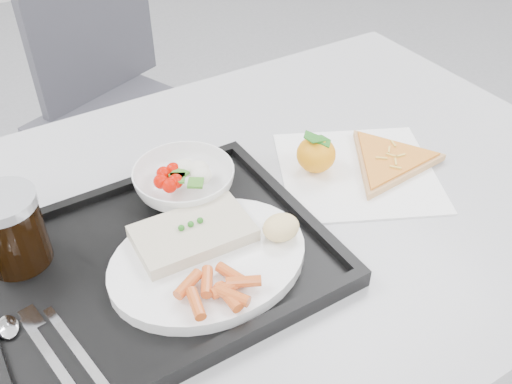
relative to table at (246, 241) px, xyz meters
name	(u,v)px	position (x,y,z in m)	size (l,w,h in m)	color
table	(246,241)	(0.00, 0.00, 0.00)	(1.20, 0.80, 0.75)	silver
chair	(114,86)	(0.08, 0.86, -0.15)	(0.55, 0.56, 0.93)	#393840
tray	(157,264)	(-0.17, -0.04, 0.08)	(0.45, 0.35, 0.03)	black
dinner_plate	(209,260)	(-0.11, -0.09, 0.09)	(0.27, 0.27, 0.02)	white
fish_fillet	(193,233)	(-0.11, -0.05, 0.11)	(0.16, 0.10, 0.03)	beige
bread_roll	(281,227)	(-0.01, -0.10, 0.12)	(0.07, 0.06, 0.03)	#E1CC86
salad_bowl	(184,182)	(-0.07, 0.06, 0.11)	(0.15, 0.15, 0.05)	white
cola_glass	(11,229)	(-0.32, 0.06, 0.14)	(0.09, 0.09, 0.11)	black
cutlery	(42,341)	(-0.33, -0.09, 0.08)	(0.09, 0.17, 0.01)	silver
napkin	(357,171)	(0.20, -0.02, 0.07)	(0.33, 0.33, 0.00)	white
tangerine	(316,154)	(0.15, 0.02, 0.10)	(0.08, 0.08, 0.07)	orange
pizza_slice	(389,160)	(0.26, -0.03, 0.08)	(0.30, 0.30, 0.02)	tan
carrot_pile	(221,289)	(-0.13, -0.15, 0.11)	(0.10, 0.08, 0.02)	#CE531F
salad_contents	(184,174)	(-0.07, 0.07, 0.12)	(0.09, 0.08, 0.03)	#BE0B00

